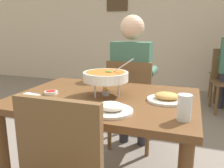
# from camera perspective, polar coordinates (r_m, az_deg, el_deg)

# --- Properties ---
(cafe_rear_partition) EXTENTS (10.00, 0.10, 3.00)m
(cafe_rear_partition) POSITION_cam_1_polar(r_m,az_deg,el_deg) (4.82, 13.30, 16.82)
(cafe_rear_partition) COLOR beige
(cafe_rear_partition) RESTS_ON ground_plane
(dining_table_main) EXTENTS (1.20, 0.86, 0.75)m
(dining_table_main) POSITION_cam_1_polar(r_m,az_deg,el_deg) (1.58, -1.79, -6.99)
(dining_table_main) COLOR brown
(dining_table_main) RESTS_ON ground_plane
(chair_diner_main) EXTENTS (0.44, 0.44, 0.90)m
(chair_diner_main) POSITION_cam_1_polar(r_m,az_deg,el_deg) (2.27, 4.70, -3.95)
(chair_diner_main) COLOR brown
(chair_diner_main) RESTS_ON ground_plane
(diner_main) EXTENTS (0.40, 0.45, 1.31)m
(diner_main) POSITION_cam_1_polar(r_m,az_deg,el_deg) (2.24, 5.02, 2.05)
(diner_main) COLOR #2D2D38
(diner_main) RESTS_ON ground_plane
(curry_bowl) EXTENTS (0.33, 0.30, 0.26)m
(curry_bowl) POSITION_cam_1_polar(r_m,az_deg,el_deg) (1.54, -1.54, 1.83)
(curry_bowl) COLOR silver
(curry_bowl) RESTS_ON dining_table_main
(rice_plate) EXTENTS (0.24, 0.24, 0.06)m
(rice_plate) POSITION_cam_1_polar(r_m,az_deg,el_deg) (1.25, -0.27, -6.06)
(rice_plate) COLOR white
(rice_plate) RESTS_ON dining_table_main
(appetizer_plate) EXTENTS (0.24, 0.24, 0.06)m
(appetizer_plate) POSITION_cam_1_polar(r_m,az_deg,el_deg) (1.48, 13.27, -3.34)
(appetizer_plate) COLOR white
(appetizer_plate) RESTS_ON dining_table_main
(sauce_dish) EXTENTS (0.09, 0.09, 0.02)m
(sauce_dish) POSITION_cam_1_polar(r_m,az_deg,el_deg) (1.65, -14.80, -2.00)
(sauce_dish) COLOR white
(sauce_dish) RESTS_ON dining_table_main
(napkin_folded) EXTENTS (0.13, 0.10, 0.02)m
(napkin_folded) POSITION_cam_1_polar(r_m,az_deg,el_deg) (1.62, -19.64, -2.77)
(napkin_folded) COLOR white
(napkin_folded) RESTS_ON dining_table_main
(fork_utensil) EXTENTS (0.08, 0.16, 0.01)m
(fork_utensil) POSITION_cam_1_polar(r_m,az_deg,el_deg) (1.60, -21.30, -3.29)
(fork_utensil) COLOR silver
(fork_utensil) RESTS_ON dining_table_main
(spoon_utensil) EXTENTS (0.03, 0.17, 0.01)m
(spoon_utensil) POSITION_cam_1_polar(r_m,az_deg,el_deg) (1.56, -19.90, -3.50)
(spoon_utensil) COLOR silver
(spoon_utensil) RESTS_ON dining_table_main
(drink_glass) EXTENTS (0.07, 0.07, 0.13)m
(drink_glass) POSITION_cam_1_polar(r_m,az_deg,el_deg) (1.19, 17.37, -5.84)
(drink_glass) COLOR silver
(drink_glass) RESTS_ON dining_table_main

